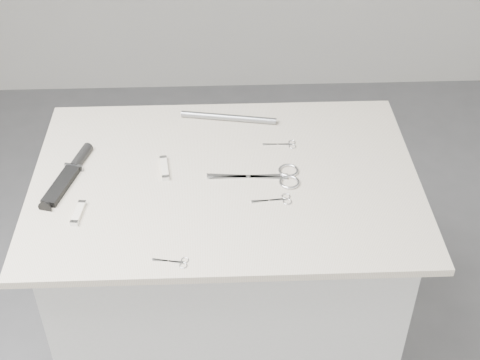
{
  "coord_description": "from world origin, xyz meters",
  "views": [
    {
      "loc": [
        -0.01,
        -1.35,
        2.0
      ],
      "look_at": [
        0.04,
        -0.02,
        0.92
      ],
      "focal_mm": 50.0,
      "sensor_mm": 36.0,
      "label": 1
    }
  ],
  "objects_px": {
    "embroidery_scissors_a": "(278,200)",
    "metal_rail": "(229,118)",
    "plinth": "(227,298)",
    "pocket_knife_a": "(164,168)",
    "tiny_scissors": "(176,262)",
    "pocket_knife_b": "(78,213)",
    "embroidery_scissors_b": "(285,144)",
    "sheathed_knife": "(70,172)",
    "large_shears": "(274,176)"
  },
  "relations": [
    {
      "from": "embroidery_scissors_b",
      "to": "tiny_scissors",
      "type": "xyz_separation_m",
      "value": [
        -0.28,
        -0.44,
        -0.0
      ]
    },
    {
      "from": "tiny_scissors",
      "to": "pocket_knife_a",
      "type": "relative_size",
      "value": 0.84
    },
    {
      "from": "plinth",
      "to": "pocket_knife_a",
      "type": "relative_size",
      "value": 9.24
    },
    {
      "from": "sheathed_knife",
      "to": "metal_rail",
      "type": "xyz_separation_m",
      "value": [
        0.42,
        0.24,
        0.0
      ]
    },
    {
      "from": "large_shears",
      "to": "pocket_knife_b",
      "type": "height_order",
      "value": "pocket_knife_b"
    },
    {
      "from": "plinth",
      "to": "embroidery_scissors_a",
      "type": "relative_size",
      "value": 9.0
    },
    {
      "from": "large_shears",
      "to": "sheathed_knife",
      "type": "distance_m",
      "value": 0.53
    },
    {
      "from": "sheathed_knife",
      "to": "pocket_knife_b",
      "type": "relative_size",
      "value": 2.92
    },
    {
      "from": "large_shears",
      "to": "sheathed_knife",
      "type": "height_order",
      "value": "sheathed_knife"
    },
    {
      "from": "embroidery_scissors_a",
      "to": "tiny_scissors",
      "type": "relative_size",
      "value": 1.22
    },
    {
      "from": "plinth",
      "to": "sheathed_knife",
      "type": "xyz_separation_m",
      "value": [
        -0.4,
        0.02,
        0.48
      ]
    },
    {
      "from": "pocket_knife_b",
      "to": "metal_rail",
      "type": "relative_size",
      "value": 0.31
    },
    {
      "from": "sheathed_knife",
      "to": "metal_rail",
      "type": "bearing_deg",
      "value": -44.62
    },
    {
      "from": "pocket_knife_b",
      "to": "embroidery_scissors_a",
      "type": "bearing_deg",
      "value": -79.15
    },
    {
      "from": "plinth",
      "to": "pocket_knife_a",
      "type": "height_order",
      "value": "pocket_knife_a"
    },
    {
      "from": "large_shears",
      "to": "embroidery_scissors_b",
      "type": "relative_size",
      "value": 2.61
    },
    {
      "from": "embroidery_scissors_b",
      "to": "pocket_knife_a",
      "type": "relative_size",
      "value": 0.93
    },
    {
      "from": "embroidery_scissors_b",
      "to": "tiny_scissors",
      "type": "relative_size",
      "value": 1.11
    },
    {
      "from": "tiny_scissors",
      "to": "sheathed_knife",
      "type": "relative_size",
      "value": 0.33
    },
    {
      "from": "large_shears",
      "to": "pocket_knife_b",
      "type": "relative_size",
      "value": 2.79
    },
    {
      "from": "large_shears",
      "to": "metal_rail",
      "type": "distance_m",
      "value": 0.29
    },
    {
      "from": "plinth",
      "to": "tiny_scissors",
      "type": "bearing_deg",
      "value": -111.23
    },
    {
      "from": "embroidery_scissors_b",
      "to": "sheathed_knife",
      "type": "bearing_deg",
      "value": -167.29
    },
    {
      "from": "large_shears",
      "to": "tiny_scissors",
      "type": "xyz_separation_m",
      "value": [
        -0.24,
        -0.3,
        -0.0
      ]
    },
    {
      "from": "plinth",
      "to": "large_shears",
      "type": "distance_m",
      "value": 0.49
    },
    {
      "from": "pocket_knife_a",
      "to": "embroidery_scissors_b",
      "type": "bearing_deg",
      "value": -80.22
    },
    {
      "from": "large_shears",
      "to": "embroidery_scissors_b",
      "type": "distance_m",
      "value": 0.15
    },
    {
      "from": "plinth",
      "to": "metal_rail",
      "type": "bearing_deg",
      "value": 86.73
    },
    {
      "from": "tiny_scissors",
      "to": "pocket_knife_b",
      "type": "bearing_deg",
      "value": 155.02
    },
    {
      "from": "embroidery_scissors_a",
      "to": "pocket_knife_a",
      "type": "height_order",
      "value": "pocket_knife_a"
    },
    {
      "from": "plinth",
      "to": "pocket_knife_a",
      "type": "bearing_deg",
      "value": 167.23
    },
    {
      "from": "embroidery_scissors_a",
      "to": "sheathed_knife",
      "type": "xyz_separation_m",
      "value": [
        -0.53,
        0.12,
        0.01
      ]
    },
    {
      "from": "plinth",
      "to": "metal_rail",
      "type": "relative_size",
      "value": 3.25
    },
    {
      "from": "tiny_scissors",
      "to": "large_shears",
      "type": "bearing_deg",
      "value": 60.54
    },
    {
      "from": "pocket_knife_a",
      "to": "plinth",
      "type": "bearing_deg",
      "value": -109.89
    },
    {
      "from": "embroidery_scissors_a",
      "to": "metal_rail",
      "type": "bearing_deg",
      "value": 102.59
    },
    {
      "from": "large_shears",
      "to": "pocket_knife_b",
      "type": "xyz_separation_m",
      "value": [
        -0.48,
        -0.13,
        0.0
      ]
    },
    {
      "from": "plinth",
      "to": "tiny_scissors",
      "type": "height_order",
      "value": "tiny_scissors"
    },
    {
      "from": "large_shears",
      "to": "embroidery_scissors_a",
      "type": "relative_size",
      "value": 2.36
    },
    {
      "from": "tiny_scissors",
      "to": "sheathed_knife",
      "type": "xyz_separation_m",
      "value": [
        -0.28,
        0.33,
        0.01
      ]
    },
    {
      "from": "tiny_scissors",
      "to": "plinth",
      "type": "bearing_deg",
      "value": 78.93
    },
    {
      "from": "embroidery_scissors_a",
      "to": "embroidery_scissors_b",
      "type": "bearing_deg",
      "value": 75.94
    },
    {
      "from": "sheathed_knife",
      "to": "metal_rail",
      "type": "height_order",
      "value": "sheathed_knife"
    },
    {
      "from": "tiny_scissors",
      "to": "pocket_knife_a",
      "type": "xyz_separation_m",
      "value": [
        -0.04,
        0.34,
        0.0
      ]
    },
    {
      "from": "plinth",
      "to": "embroidery_scissors_b",
      "type": "bearing_deg",
      "value": 39.01
    },
    {
      "from": "large_shears",
      "to": "pocket_knife_a",
      "type": "distance_m",
      "value": 0.29
    },
    {
      "from": "sheathed_knife",
      "to": "pocket_knife_a",
      "type": "distance_m",
      "value": 0.24
    },
    {
      "from": "embroidery_scissors_b",
      "to": "metal_rail",
      "type": "height_order",
      "value": "metal_rail"
    },
    {
      "from": "embroidery_scissors_b",
      "to": "pocket_knife_b",
      "type": "xyz_separation_m",
      "value": [
        -0.52,
        -0.27,
        0.0
      ]
    },
    {
      "from": "sheathed_knife",
      "to": "pocket_knife_b",
      "type": "height_order",
      "value": "sheathed_knife"
    }
  ]
}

